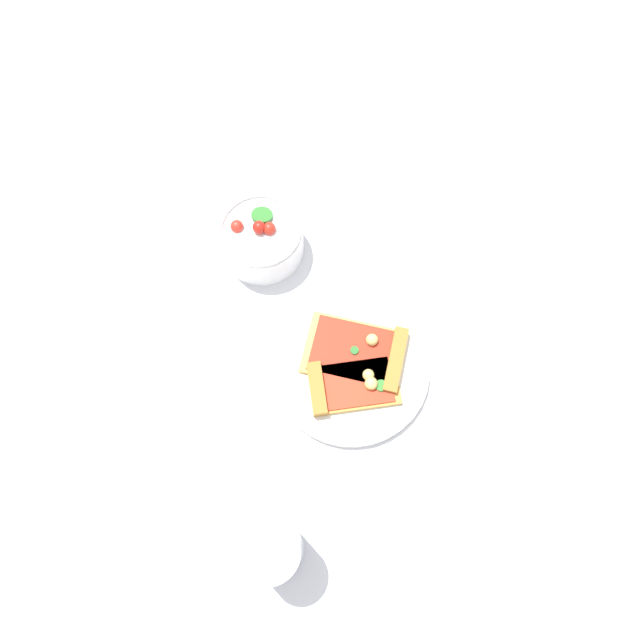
{
  "coord_description": "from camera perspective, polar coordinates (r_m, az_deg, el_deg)",
  "views": [
    {
      "loc": [
        -0.22,
        0.09,
        0.81
      ],
      "look_at": [
        0.04,
        -0.04,
        0.03
      ],
      "focal_mm": 32.33,
      "sensor_mm": 36.0,
      "label": 1
    }
  ],
  "objects": [
    {
      "name": "pizza_slice_far",
      "position": [
        0.81,
        2.72,
        -6.46
      ],
      "size": [
        0.11,
        0.14,
        0.02
      ],
      "color": "gold",
      "rests_on": "plate"
    },
    {
      "name": "paper_napkin",
      "position": [
        0.97,
        6.14,
        12.96
      ],
      "size": [
        0.19,
        0.2,
        0.0
      ],
      "primitive_type": "cube",
      "rotation": [
        0.0,
        0.0,
        0.33
      ],
      "color": "silver",
      "rests_on": "ground_plane"
    },
    {
      "name": "ground_plane",
      "position": [
        0.84,
        -1.11,
        -4.12
      ],
      "size": [
        2.4,
        2.4,
        0.0
      ],
      "primitive_type": "plane",
      "color": "silver",
      "rests_on": "ground"
    },
    {
      "name": "plate",
      "position": [
        0.83,
        3.02,
        -4.72
      ],
      "size": [
        0.23,
        0.23,
        0.01
      ],
      "primitive_type": "cylinder",
      "color": "white",
      "rests_on": "ground_plane"
    },
    {
      "name": "soda_glass",
      "position": [
        0.75,
        -4.6,
        -21.77
      ],
      "size": [
        0.07,
        0.07,
        0.13
      ],
      "color": "silver",
      "rests_on": "ground_plane"
    },
    {
      "name": "pizza_slice_near",
      "position": [
        0.83,
        4.24,
        -3.28
      ],
      "size": [
        0.16,
        0.17,
        0.02
      ],
      "color": "#E5B256",
      "rests_on": "plate"
    },
    {
      "name": "salad_bowl",
      "position": [
        0.89,
        -5.84,
        8.04
      ],
      "size": [
        0.13,
        0.13,
        0.08
      ],
      "color": "white",
      "rests_on": "ground_plane"
    }
  ]
}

